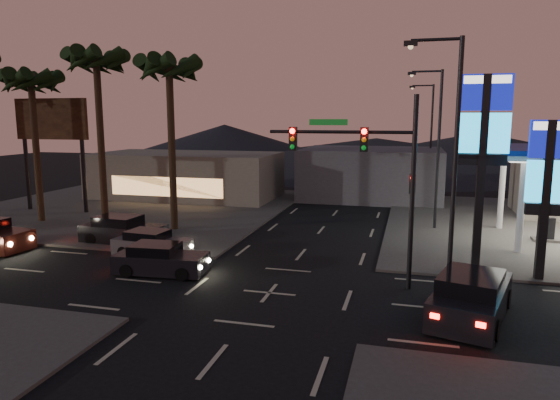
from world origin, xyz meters
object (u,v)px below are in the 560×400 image
(car_lane_b_mid, at_px, (122,231))
(suv_station, at_px, (471,297))
(pylon_sign_tall, at_px, (484,133))
(car_lane_b_front, at_px, (151,244))
(car_lane_a_front, at_px, (160,260))
(traffic_signal_mast, at_px, (370,163))
(pylon_sign_short, at_px, (547,176))

(car_lane_b_mid, relative_size, suv_station, 0.90)
(pylon_sign_tall, bearing_deg, car_lane_b_front, -174.00)
(car_lane_a_front, height_order, car_lane_b_mid, car_lane_b_mid)
(pylon_sign_tall, height_order, car_lane_b_front, pylon_sign_tall)
(car_lane_a_front, xyz_separation_m, car_lane_b_front, (-1.89, 2.62, -0.03))
(car_lane_a_front, bearing_deg, car_lane_b_mid, 136.43)
(traffic_signal_mast, distance_m, car_lane_b_front, 12.26)
(traffic_signal_mast, bearing_deg, pylon_sign_short, 19.13)
(pylon_sign_short, xyz_separation_m, car_lane_b_front, (-18.46, -0.68, -4.04))
(pylon_sign_short, xyz_separation_m, suv_station, (-3.33, -5.14, -3.87))
(traffic_signal_mast, relative_size, suv_station, 1.46)
(pylon_sign_tall, bearing_deg, car_lane_b_mid, 179.09)
(car_lane_b_front, relative_size, car_lane_b_mid, 0.85)
(pylon_sign_short, distance_m, car_lane_b_front, 18.91)
(car_lane_b_front, distance_m, suv_station, 15.77)
(pylon_sign_short, bearing_deg, pylon_sign_tall, 158.20)
(pylon_sign_short, relative_size, car_lane_b_mid, 1.43)
(car_lane_a_front, distance_m, car_lane_b_mid, 6.66)
(car_lane_a_front, distance_m, car_lane_b_front, 3.23)
(car_lane_b_front, bearing_deg, car_lane_a_front, -54.12)
(pylon_sign_tall, xyz_separation_m, traffic_signal_mast, (-4.74, -3.51, -1.17))
(pylon_sign_short, distance_m, traffic_signal_mast, 7.69)
(car_lane_b_front, relative_size, suv_station, 0.76)
(traffic_signal_mast, bearing_deg, car_lane_a_front, -175.21)
(pylon_sign_tall, xyz_separation_m, suv_station, (-0.83, -6.14, -5.60))
(pylon_sign_short, height_order, car_lane_b_mid, pylon_sign_short)
(car_lane_b_mid, height_order, suv_station, suv_station)
(traffic_signal_mast, height_order, suv_station, traffic_signal_mast)
(pylon_sign_tall, relative_size, pylon_sign_short, 1.29)
(car_lane_a_front, bearing_deg, suv_station, -7.96)
(car_lane_a_front, bearing_deg, pylon_sign_tall, 16.97)
(pylon_sign_tall, height_order, car_lane_b_mid, pylon_sign_tall)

